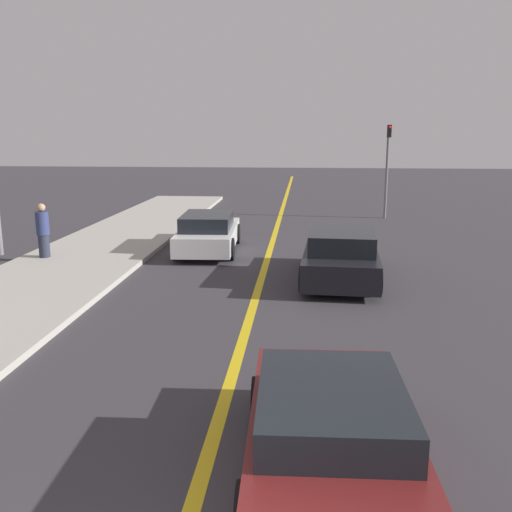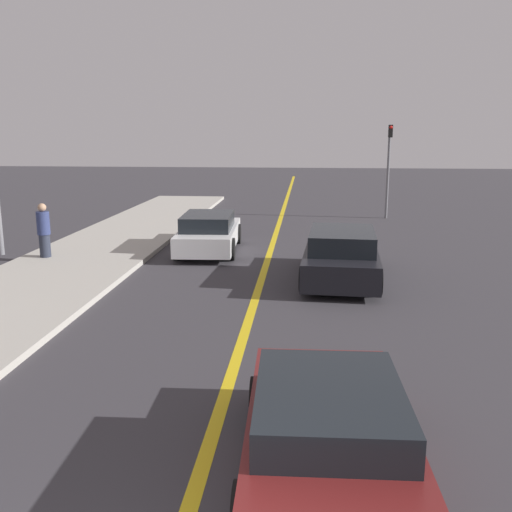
# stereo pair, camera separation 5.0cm
# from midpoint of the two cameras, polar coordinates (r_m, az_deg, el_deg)

# --- Properties ---
(road_center_line) EXTENTS (0.20, 60.00, 0.01)m
(road_center_line) POSITION_cam_midpoint_polar(r_m,az_deg,el_deg) (21.08, 1.88, 1.65)
(road_center_line) COLOR gold
(road_center_line) RESTS_ON ground_plane
(sidewalk_left) EXTENTS (3.90, 30.57, 0.15)m
(sidewalk_left) POSITION_cam_midpoint_polar(r_m,az_deg,el_deg) (19.59, -15.31, 0.60)
(sidewalk_left) COLOR #ADA89E
(sidewalk_left) RESTS_ON ground_plane
(car_near_right_lane) EXTENTS (2.05, 3.94, 1.18)m
(car_near_right_lane) POSITION_cam_midpoint_polar(r_m,az_deg,el_deg) (6.90, 7.41, -16.85)
(car_near_right_lane) COLOR maroon
(car_near_right_lane) RESTS_ON ground_plane
(car_ahead_center) EXTENTS (2.23, 4.65, 1.38)m
(car_ahead_center) POSITION_cam_midpoint_polar(r_m,az_deg,el_deg) (15.44, 8.61, 0.05)
(car_ahead_center) COLOR black
(car_ahead_center) RESTS_ON ground_plane
(car_far_distant) EXTENTS (2.06, 4.43, 1.28)m
(car_far_distant) POSITION_cam_midpoint_polar(r_m,az_deg,el_deg) (18.97, -4.66, 2.33)
(car_far_distant) COLOR silver
(car_far_distant) RESTS_ON ground_plane
(pedestrian_far_standing) EXTENTS (0.39, 0.39, 1.65)m
(pedestrian_far_standing) POSITION_cam_midpoint_polar(r_m,az_deg,el_deg) (18.51, -20.39, 2.40)
(pedestrian_far_standing) COLOR #282D3D
(pedestrian_far_standing) RESTS_ON sidewalk_left
(traffic_light) EXTENTS (0.18, 0.40, 4.20)m
(traffic_light) POSITION_cam_midpoint_polar(r_m,az_deg,el_deg) (26.69, 13.18, 9.15)
(traffic_light) COLOR slate
(traffic_light) RESTS_ON ground_plane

